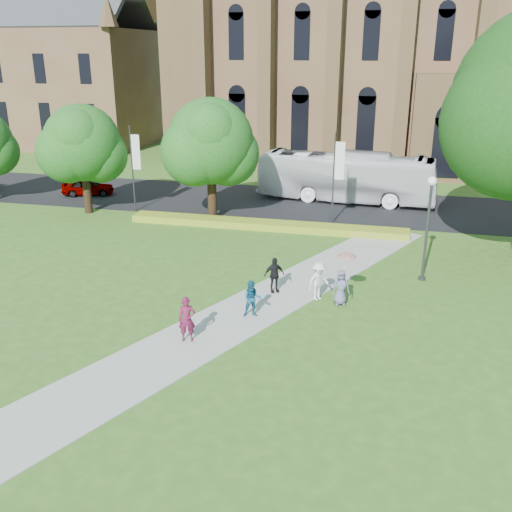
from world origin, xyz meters
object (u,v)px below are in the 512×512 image
(streetlamp, at_px, (428,216))
(pedestrian_0, at_px, (187,319))
(car_0, at_px, (88,187))
(tour_coach, at_px, (346,177))

(streetlamp, distance_m, pedestrian_0, 12.94)
(car_0, xyz_separation_m, pedestrian_0, (15.89, -20.92, 0.26))
(tour_coach, relative_size, pedestrian_0, 7.23)
(pedestrian_0, bearing_deg, tour_coach, 61.42)
(tour_coach, xyz_separation_m, car_0, (-19.91, -2.86, -1.17))
(streetlamp, relative_size, pedestrian_0, 2.86)
(streetlamp, xyz_separation_m, pedestrian_0, (-9.20, -8.80, -2.34))
(car_0, bearing_deg, streetlamp, -134.20)
(streetlamp, distance_m, tour_coach, 15.92)
(car_0, relative_size, pedestrian_0, 2.15)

